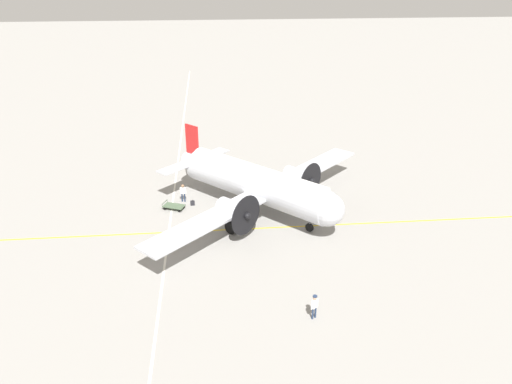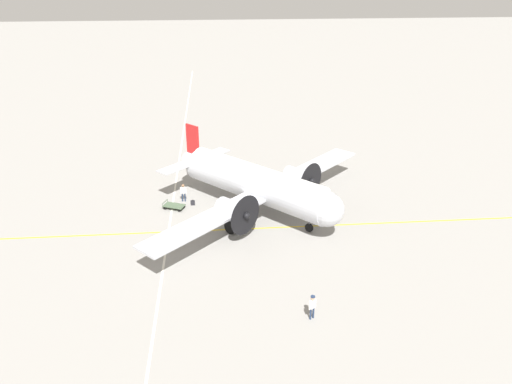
{
  "view_description": "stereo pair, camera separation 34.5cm",
  "coord_description": "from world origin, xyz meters",
  "px_view_note": "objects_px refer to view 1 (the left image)",
  "views": [
    {
      "loc": [
        -3.58,
        -37.94,
        19.59
      ],
      "look_at": [
        0.0,
        0.0,
        1.78
      ],
      "focal_mm": 35.0,
      "sensor_mm": 36.0,
      "label": 1
    },
    {
      "loc": [
        -3.23,
        -37.97,
        19.59
      ],
      "look_at": [
        0.0,
        0.0,
        1.78
      ],
      "focal_mm": 35.0,
      "sensor_mm": 36.0,
      "label": 2
    }
  ],
  "objects_px": {
    "suitcase_near_door": "(193,203)",
    "baggage_cart": "(174,206)",
    "crew_foreground": "(315,304)",
    "passenger_boarding": "(183,191)",
    "airliner_main": "(260,184)"
  },
  "relations": [
    {
      "from": "suitcase_near_door",
      "to": "baggage_cart",
      "type": "relative_size",
      "value": 0.24
    },
    {
      "from": "crew_foreground",
      "to": "suitcase_near_door",
      "type": "height_order",
      "value": "crew_foreground"
    },
    {
      "from": "crew_foreground",
      "to": "baggage_cart",
      "type": "height_order",
      "value": "crew_foreground"
    },
    {
      "from": "crew_foreground",
      "to": "baggage_cart",
      "type": "bearing_deg",
      "value": 89.73
    },
    {
      "from": "airliner_main",
      "to": "crew_foreground",
      "type": "height_order",
      "value": "airliner_main"
    },
    {
      "from": "suitcase_near_door",
      "to": "baggage_cart",
      "type": "xyz_separation_m",
      "value": [
        -1.6,
        -0.55,
        0.05
      ]
    },
    {
      "from": "crew_foreground",
      "to": "passenger_boarding",
      "type": "relative_size",
      "value": 0.98
    },
    {
      "from": "crew_foreground",
      "to": "passenger_boarding",
      "type": "height_order",
      "value": "passenger_boarding"
    },
    {
      "from": "suitcase_near_door",
      "to": "baggage_cart",
      "type": "distance_m",
      "value": 1.7
    },
    {
      "from": "suitcase_near_door",
      "to": "airliner_main",
      "type": "bearing_deg",
      "value": -18.18
    },
    {
      "from": "passenger_boarding",
      "to": "baggage_cart",
      "type": "bearing_deg",
      "value": -113.46
    },
    {
      "from": "passenger_boarding",
      "to": "suitcase_near_door",
      "type": "xyz_separation_m",
      "value": [
        0.81,
        -0.83,
        -0.8
      ]
    },
    {
      "from": "passenger_boarding",
      "to": "suitcase_near_door",
      "type": "relative_size",
      "value": 3.43
    },
    {
      "from": "airliner_main",
      "to": "suitcase_near_door",
      "type": "height_order",
      "value": "airliner_main"
    },
    {
      "from": "airliner_main",
      "to": "crew_foreground",
      "type": "xyz_separation_m",
      "value": [
        1.81,
        -14.06,
        -1.59
      ]
    }
  ]
}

